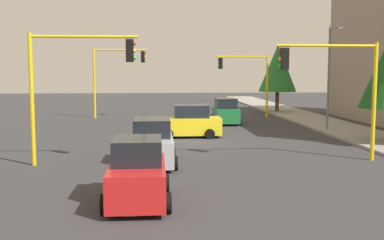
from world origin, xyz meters
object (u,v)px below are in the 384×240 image
(traffic_signal_far_right, at_px, (115,69))
(car_red, at_px, (138,174))
(car_yellow, at_px, (189,123))
(traffic_signal_far_left, at_px, (247,73))
(tree_roadside_far, at_px, (278,68))
(car_silver, at_px, (152,144))
(car_green, at_px, (225,112))
(street_lamp_curbside, at_px, (331,66))
(traffic_signal_near_right, at_px, (75,72))
(traffic_signal_near_left, at_px, (335,77))

(traffic_signal_far_right, height_order, car_red, traffic_signal_far_right)
(car_yellow, bearing_deg, car_red, -10.46)
(traffic_signal_far_left, height_order, car_red, traffic_signal_far_left)
(traffic_signal_far_right, xyz_separation_m, tree_roadside_far, (-4.00, 15.24, 0.11))
(car_silver, bearing_deg, car_green, 159.99)
(street_lamp_curbside, xyz_separation_m, car_silver, (9.77, -11.65, -3.45))
(tree_roadside_far, relative_size, car_red, 1.80)
(car_silver, xyz_separation_m, car_red, (5.80, -0.39, -0.00))
(traffic_signal_far_right, height_order, traffic_signal_near_right, traffic_signal_far_right)
(traffic_signal_near_right, xyz_separation_m, tree_roadside_far, (-24.00, 15.19, 0.35))
(car_yellow, bearing_deg, street_lamp_curbside, 99.66)
(traffic_signal_near_right, bearing_deg, car_green, 149.66)
(traffic_signal_near_right, relative_size, tree_roadside_far, 0.85)
(traffic_signal_far_right, bearing_deg, car_silver, 9.28)
(street_lamp_curbside, distance_m, tree_roadside_far, 14.39)
(traffic_signal_near_left, bearing_deg, tree_roadside_far, 170.85)
(traffic_signal_far_right, height_order, car_green, traffic_signal_far_right)
(traffic_signal_far_right, relative_size, traffic_signal_near_left, 1.13)
(traffic_signal_far_left, distance_m, car_green, 6.43)
(traffic_signal_near_right, height_order, car_red, traffic_signal_near_right)
(traffic_signal_far_left, height_order, car_silver, traffic_signal_far_left)
(traffic_signal_far_left, bearing_deg, car_red, -18.13)
(traffic_signal_far_left, distance_m, traffic_signal_near_right, 23.00)
(street_lamp_curbside, height_order, car_green, street_lamp_curbside)
(traffic_signal_far_right, height_order, traffic_signal_near_left, traffic_signal_far_right)
(traffic_signal_far_left, height_order, car_yellow, traffic_signal_far_left)
(traffic_signal_far_right, distance_m, traffic_signal_near_left, 23.01)
(street_lamp_curbside, height_order, car_yellow, street_lamp_curbside)
(street_lamp_curbside, bearing_deg, traffic_signal_far_left, -161.18)
(traffic_signal_far_right, xyz_separation_m, car_green, (5.07, 8.79, -3.32))
(traffic_signal_far_left, xyz_separation_m, car_yellow, (12.00, -5.92, -2.96))
(street_lamp_curbside, xyz_separation_m, car_green, (-5.32, -6.15, -3.45))
(tree_roadside_far, bearing_deg, car_green, -35.42)
(car_red, bearing_deg, car_green, 164.26)
(traffic_signal_far_left, distance_m, traffic_signal_far_right, 11.41)
(street_lamp_curbside, bearing_deg, traffic_signal_near_right, -57.16)
(traffic_signal_far_left, bearing_deg, car_green, -27.24)
(car_red, bearing_deg, traffic_signal_far_left, 161.87)
(tree_roadside_far, height_order, car_silver, tree_roadside_far)
(traffic_signal_near_right, distance_m, car_silver, 4.47)
(car_yellow, bearing_deg, car_silver, -14.99)
(traffic_signal_near_right, height_order, traffic_signal_near_left, traffic_signal_near_right)
(tree_roadside_far, bearing_deg, street_lamp_curbside, -1.19)
(traffic_signal_far_right, height_order, car_silver, traffic_signal_far_right)
(car_green, bearing_deg, traffic_signal_near_right, -30.34)
(car_silver, bearing_deg, car_yellow, 165.01)
(traffic_signal_far_right, distance_m, tree_roadside_far, 15.76)
(car_green, xyz_separation_m, car_red, (20.90, -5.89, -0.00))
(traffic_signal_far_left, relative_size, traffic_signal_near_right, 0.97)
(car_green, distance_m, car_red, 21.71)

